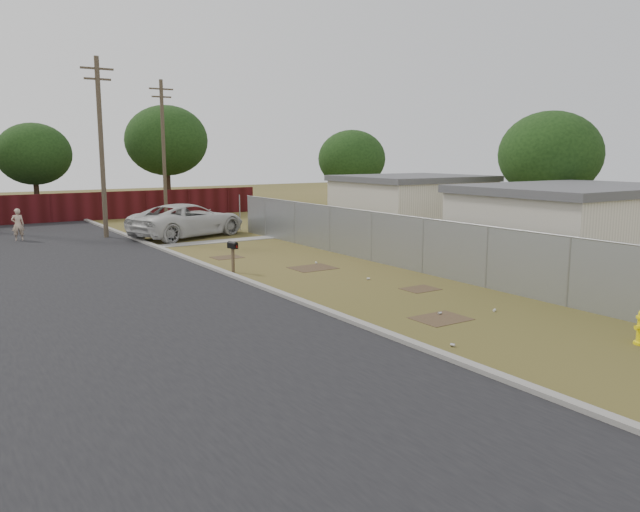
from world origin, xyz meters
TOP-DOWN VIEW (x-y plane):
  - ground at (0.00, 0.00)m, footprint 120.00×120.00m
  - street at (-6.76, 8.05)m, footprint 15.10×60.00m
  - chainlink_fence at (3.12, 1.03)m, footprint 0.10×27.06m
  - privacy_fence at (-6.00, 25.00)m, footprint 30.00×0.12m
  - utility_poles at (-3.67, 20.67)m, footprint 12.60×8.24m
  - houses at (9.70, 3.13)m, footprint 9.30×17.24m
  - horizon_trees at (0.84, 23.56)m, footprint 33.32×31.94m
  - mailbox at (-2.60, 3.85)m, footprint 0.25×0.50m
  - pickup_truck at (-0.34, 14.01)m, footprint 6.84×4.79m
  - pedestrian at (-7.93, 17.19)m, footprint 0.60×0.41m
  - scattered_litter at (-0.04, -2.60)m, footprint 3.34×10.75m

SIDE VIEW (x-z plane):
  - ground at x=0.00m, z-range 0.00..0.00m
  - street at x=-6.76m, z-range -0.04..0.08m
  - scattered_litter at x=-0.04m, z-range 0.01..0.08m
  - chainlink_fence at x=3.12m, z-range -0.21..1.81m
  - pedestrian at x=-7.93m, z-range 0.00..1.61m
  - pickup_truck at x=-0.34m, z-range 0.00..1.73m
  - privacy_fence at x=-6.00m, z-range 0.00..1.80m
  - mailbox at x=-2.60m, z-range 0.33..1.47m
  - houses at x=9.70m, z-range 0.01..3.11m
  - horizon_trees at x=0.84m, z-range 0.74..8.52m
  - utility_poles at x=-3.67m, z-range 0.19..9.19m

